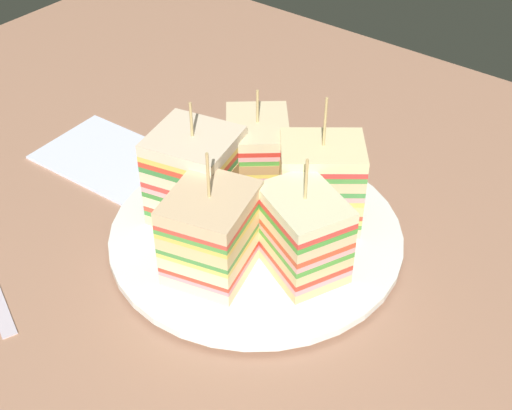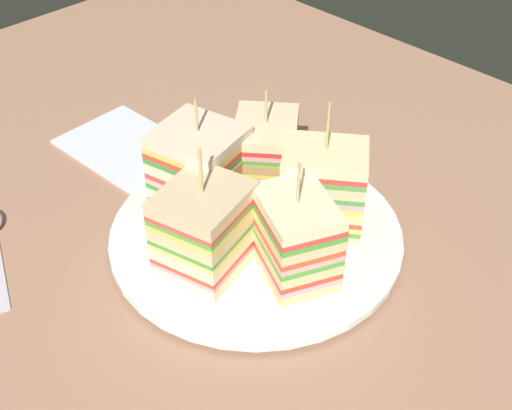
{
  "view_description": "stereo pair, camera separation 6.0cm",
  "coord_description": "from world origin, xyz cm",
  "px_view_note": "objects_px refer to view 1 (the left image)",
  "views": [
    {
      "loc": [
        28.44,
        -36.66,
        42.13
      ],
      "look_at": [
        0.0,
        0.0,
        4.25
      ],
      "focal_mm": 48.54,
      "sensor_mm": 36.0,
      "label": 1
    },
    {
      "loc": [
        32.92,
        -32.7,
        42.13
      ],
      "look_at": [
        0.0,
        0.0,
        4.25
      ],
      "focal_mm": 48.54,
      "sensor_mm": 36.0,
      "label": 2
    }
  ],
  "objects_px": {
    "sandwich_wedge_4": "(320,184)",
    "napkin": "(110,157)",
    "sandwich_wedge_1": "(196,177)",
    "sandwich_wedge_0": "(257,158)",
    "plate": "(256,235)",
    "sandwich_wedge_3": "(303,233)",
    "sandwich_wedge_2": "(209,232)"
  },
  "relations": [
    {
      "from": "plate",
      "to": "sandwich_wedge_2",
      "type": "bearing_deg",
      "value": -92.46
    },
    {
      "from": "sandwich_wedge_0",
      "to": "sandwich_wedge_1",
      "type": "relative_size",
      "value": 0.93
    },
    {
      "from": "plate",
      "to": "sandwich_wedge_3",
      "type": "distance_m",
      "value": 0.07
    },
    {
      "from": "sandwich_wedge_1",
      "to": "napkin",
      "type": "relative_size",
      "value": 0.81
    },
    {
      "from": "sandwich_wedge_0",
      "to": "sandwich_wedge_4",
      "type": "xyz_separation_m",
      "value": [
        0.07,
        0.0,
        0.0
      ]
    },
    {
      "from": "sandwich_wedge_2",
      "to": "sandwich_wedge_1",
      "type": "bearing_deg",
      "value": 35.68
    },
    {
      "from": "sandwich_wedge_1",
      "to": "sandwich_wedge_3",
      "type": "xyz_separation_m",
      "value": [
        0.11,
        0.0,
        -0.01
      ]
    },
    {
      "from": "sandwich_wedge_0",
      "to": "sandwich_wedge_2",
      "type": "distance_m",
      "value": 0.11
    },
    {
      "from": "plate",
      "to": "napkin",
      "type": "distance_m",
      "value": 0.2
    },
    {
      "from": "sandwich_wedge_2",
      "to": "plate",
      "type": "bearing_deg",
      "value": -17.24
    },
    {
      "from": "napkin",
      "to": "sandwich_wedge_4",
      "type": "bearing_deg",
      "value": 9.74
    },
    {
      "from": "plate",
      "to": "sandwich_wedge_1",
      "type": "xyz_separation_m",
      "value": [
        -0.06,
        -0.01,
        0.05
      ]
    },
    {
      "from": "sandwich_wedge_1",
      "to": "napkin",
      "type": "height_order",
      "value": "sandwich_wedge_1"
    },
    {
      "from": "napkin",
      "to": "sandwich_wedge_2",
      "type": "bearing_deg",
      "value": -18.47
    },
    {
      "from": "sandwich_wedge_0",
      "to": "sandwich_wedge_1",
      "type": "distance_m",
      "value": 0.06
    },
    {
      "from": "sandwich_wedge_0",
      "to": "napkin",
      "type": "height_order",
      "value": "sandwich_wedge_0"
    },
    {
      "from": "sandwich_wedge_4",
      "to": "napkin",
      "type": "height_order",
      "value": "sandwich_wedge_4"
    },
    {
      "from": "sandwich_wedge_1",
      "to": "sandwich_wedge_4",
      "type": "bearing_deg",
      "value": 20.95
    },
    {
      "from": "sandwich_wedge_1",
      "to": "sandwich_wedge_3",
      "type": "height_order",
      "value": "sandwich_wedge_1"
    },
    {
      "from": "sandwich_wedge_2",
      "to": "sandwich_wedge_0",
      "type": "bearing_deg",
      "value": 2.3
    },
    {
      "from": "sandwich_wedge_0",
      "to": "sandwich_wedge_4",
      "type": "relative_size",
      "value": 0.86
    },
    {
      "from": "sandwich_wedge_0",
      "to": "sandwich_wedge_4",
      "type": "height_order",
      "value": "sandwich_wedge_4"
    },
    {
      "from": "sandwich_wedge_4",
      "to": "napkin",
      "type": "xyz_separation_m",
      "value": [
        -0.23,
        -0.04,
        -0.05
      ]
    },
    {
      "from": "plate",
      "to": "sandwich_wedge_0",
      "type": "height_order",
      "value": "sandwich_wedge_0"
    },
    {
      "from": "sandwich_wedge_1",
      "to": "sandwich_wedge_0",
      "type": "bearing_deg",
      "value": 56.96
    },
    {
      "from": "sandwich_wedge_1",
      "to": "sandwich_wedge_4",
      "type": "relative_size",
      "value": 0.93
    },
    {
      "from": "sandwich_wedge_4",
      "to": "napkin",
      "type": "bearing_deg",
      "value": -27.69
    },
    {
      "from": "sandwich_wedge_0",
      "to": "plate",
      "type": "bearing_deg",
      "value": -2.96
    },
    {
      "from": "sandwich_wedge_3",
      "to": "plate",
      "type": "bearing_deg",
      "value": 12.64
    },
    {
      "from": "sandwich_wedge_4",
      "to": "plate",
      "type": "bearing_deg",
      "value": 17.18
    },
    {
      "from": "sandwich_wedge_4",
      "to": "napkin",
      "type": "distance_m",
      "value": 0.24
    },
    {
      "from": "sandwich_wedge_0",
      "to": "sandwich_wedge_4",
      "type": "distance_m",
      "value": 0.07
    }
  ]
}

